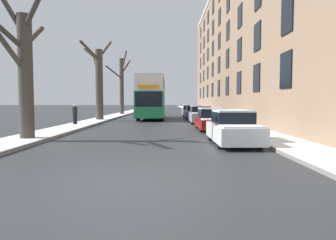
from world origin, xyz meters
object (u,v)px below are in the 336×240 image
(double_decker_bus, at_px, (152,96))
(bare_tree_left_1, at_px, (99,81))
(parked_car_1, at_px, (211,120))
(parked_car_2, at_px, (200,115))
(bare_tree_left_0, at_px, (23,68))
(parked_car_4, at_px, (190,111))
(parked_car_3, at_px, (194,113))
(parked_car_0, at_px, (233,128))
(pedestrian_left_sidewalk, at_px, (75,114))
(bare_tree_left_2, at_px, (122,83))

(double_decker_bus, bearing_deg, bare_tree_left_1, -144.68)
(parked_car_1, xyz_separation_m, parked_car_2, (0.00, 6.34, 0.03))
(bare_tree_left_0, relative_size, parked_car_4, 1.55)
(parked_car_2, xyz_separation_m, parked_car_3, (-0.00, 5.94, -0.01))
(bare_tree_left_1, height_order, parked_car_0, bare_tree_left_1)
(bare_tree_left_1, relative_size, double_decker_bus, 0.75)
(bare_tree_left_1, height_order, pedestrian_left_sidewalk, bare_tree_left_1)
(parked_car_3, distance_m, parked_car_4, 5.98)
(double_decker_bus, xyz_separation_m, parked_car_3, (4.39, 0.08, -1.73))
(parked_car_2, distance_m, parked_car_4, 11.92)
(parked_car_1, distance_m, parked_car_4, 18.27)
(double_decker_bus, bearing_deg, parked_car_2, -53.22)
(double_decker_bus, relative_size, parked_car_1, 2.35)
(bare_tree_left_0, bearing_deg, parked_car_0, -5.00)
(parked_car_2, bearing_deg, bare_tree_left_0, -127.54)
(double_decker_bus, height_order, pedestrian_left_sidewalk, double_decker_bus)
(bare_tree_left_0, distance_m, parked_car_2, 15.13)
(pedestrian_left_sidewalk, bearing_deg, bare_tree_left_0, -142.03)
(double_decker_bus, bearing_deg, parked_car_3, 0.98)
(bare_tree_left_2, height_order, parked_car_2, bare_tree_left_2)
(bare_tree_left_0, bearing_deg, bare_tree_left_2, 89.77)
(bare_tree_left_0, xyz_separation_m, parked_car_2, (9.08, 11.82, -2.60))
(bare_tree_left_2, bearing_deg, parked_car_2, -59.84)
(double_decker_bus, height_order, parked_car_3, double_decker_bus)
(parked_car_1, relative_size, pedestrian_left_sidewalk, 2.69)
(bare_tree_left_1, relative_size, parked_car_3, 1.92)
(parked_car_0, xyz_separation_m, parked_car_1, (-0.00, 6.27, -0.02))
(bare_tree_left_0, xyz_separation_m, pedestrian_left_sidewalk, (-0.41, 8.49, -2.39))
(bare_tree_left_1, distance_m, parked_car_1, 13.06)
(bare_tree_left_1, relative_size, parked_car_1, 1.77)
(parked_car_1, bearing_deg, double_decker_bus, 109.76)
(parked_car_1, bearing_deg, bare_tree_left_1, 135.60)
(bare_tree_left_1, xyz_separation_m, parked_car_4, (9.08, 9.38, -3.06))
(bare_tree_left_0, relative_size, bare_tree_left_2, 0.79)
(bare_tree_left_1, distance_m, double_decker_bus, 5.89)
(parked_car_3, bearing_deg, parked_car_2, -90.00)
(bare_tree_left_1, xyz_separation_m, parked_car_1, (9.08, -8.89, -3.06))
(bare_tree_left_1, bearing_deg, bare_tree_left_0, -90.02)
(bare_tree_left_2, distance_m, parked_car_4, 10.30)
(pedestrian_left_sidewalk, bearing_deg, parked_car_0, -99.18)
(parked_car_0, bearing_deg, pedestrian_left_sidewalk, 135.64)
(bare_tree_left_0, xyz_separation_m, parked_car_3, (9.08, 17.76, -2.61))
(parked_car_2, bearing_deg, bare_tree_left_1, 164.33)
(pedestrian_left_sidewalk, bearing_deg, parked_car_3, -10.50)
(parked_car_2, height_order, parked_car_4, parked_car_2)
(parked_car_3, relative_size, parked_car_4, 0.93)
(parked_car_2, bearing_deg, pedestrian_left_sidewalk, -160.68)
(parked_car_0, bearing_deg, bare_tree_left_2, 107.73)
(parked_car_1, bearing_deg, bare_tree_left_2, 112.38)
(parked_car_4, relative_size, pedestrian_left_sidewalk, 2.65)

